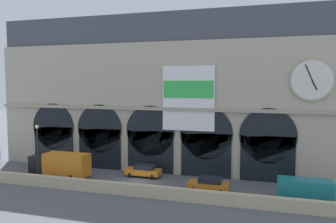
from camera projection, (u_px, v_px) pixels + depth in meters
name	position (u px, v px, depth m)	size (l,w,h in m)	color
ground_plane	(136.00, 183.00, 39.66)	(200.00, 200.00, 0.00)	#54565B
quay_parapet_wall	(121.00, 189.00, 35.55)	(90.00, 0.70, 1.25)	#BCAD8C
station_building	(157.00, 95.00, 45.92)	(45.50, 5.29, 20.79)	#B2A891
box_truck_midwest	(60.00, 164.00, 41.63)	(7.50, 2.91, 3.12)	black
car_center	(144.00, 170.00, 42.30)	(4.40, 2.22, 1.55)	orange
car_mideast	(209.00, 184.00, 36.54)	(4.40, 2.22, 1.55)	orange
van_east	(305.00, 189.00, 33.47)	(5.20, 2.48, 2.20)	#19727A
street_lamp_quayside	(38.00, 146.00, 39.13)	(0.44, 0.44, 6.90)	black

